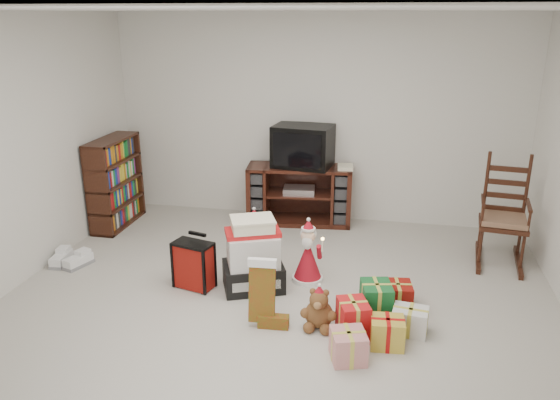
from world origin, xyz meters
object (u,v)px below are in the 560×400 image
object	(u,v)px
red_suitcase	(194,265)
rocking_chair	(502,224)
gift_pile	(253,259)
crt_television	(303,146)
sneaker_pair	(70,260)
santa_figurine	(308,257)
tv_stand	(299,195)
teddy_bear	(319,311)
bookshelf	(115,184)
gift_cluster	(379,317)
mrs_claus_figurine	(254,241)

from	to	relation	value
red_suitcase	rocking_chair	bearing A→B (deg)	37.66
gift_pile	crt_television	xyz separation A→B (m)	(0.16, 1.82, 0.67)
red_suitcase	gift_pile	bearing A→B (deg)	24.81
red_suitcase	sneaker_pair	xyz separation A→B (m)	(-1.44, 0.20, -0.18)
santa_figurine	tv_stand	bearing A→B (deg)	102.96
gift_pile	crt_television	distance (m)	1.94
teddy_bear	sneaker_pair	distance (m)	2.77
bookshelf	red_suitcase	size ratio (longest dim) A/B	2.01
tv_stand	red_suitcase	bearing A→B (deg)	-115.94
gift_pile	teddy_bear	size ratio (longest dim) A/B	1.99
gift_pile	gift_cluster	bearing A→B (deg)	-46.19
rocking_chair	sneaker_pair	bearing A→B (deg)	-159.84
rocking_chair	mrs_claus_figurine	bearing A→B (deg)	-161.00
mrs_claus_figurine	bookshelf	bearing A→B (deg)	160.33
mrs_claus_figurine	red_suitcase	bearing A→B (deg)	-120.57
santa_figurine	crt_television	distance (m)	1.74
tv_stand	red_suitcase	distance (m)	2.02
teddy_bear	sneaker_pair	bearing A→B (deg)	166.38
santa_figurine	gift_cluster	size ratio (longest dim) A/B	0.58
bookshelf	mrs_claus_figurine	world-z (taller)	bookshelf
rocking_chair	crt_television	xyz separation A→B (m)	(-2.21, 0.67, 0.57)
gift_pile	crt_television	world-z (taller)	crt_television
rocking_chair	teddy_bear	xyz separation A→B (m)	(-1.67, -1.70, -0.25)
mrs_claus_figurine	santa_figurine	bearing A→B (deg)	-28.25
tv_stand	gift_cluster	size ratio (longest dim) A/B	1.19
sneaker_pair	tv_stand	bearing A→B (deg)	42.01
gift_pile	crt_television	bearing A→B (deg)	62.29
rocking_chair	gift_pile	world-z (taller)	rocking_chair
gift_cluster	sneaker_pair	bearing A→B (deg)	169.03
tv_stand	crt_television	distance (m)	0.61
gift_cluster	teddy_bear	bearing A→B (deg)	-175.88
bookshelf	gift_cluster	distance (m)	3.72
sneaker_pair	crt_television	xyz separation A→B (m)	(2.15, 1.71, 0.91)
rocking_chair	sneaker_pair	size ratio (longest dim) A/B	2.93
mrs_claus_figurine	rocking_chair	bearing A→B (deg)	12.30
sneaker_pair	gift_cluster	size ratio (longest dim) A/B	0.36
teddy_bear	gift_pile	bearing A→B (deg)	141.76
rocking_chair	santa_figurine	size ratio (longest dim) A/B	1.84
mrs_claus_figurine	crt_television	distance (m)	1.46
santa_figurine	mrs_claus_figurine	xyz separation A→B (m)	(-0.62, 0.33, -0.02)
gift_cluster	red_suitcase	bearing A→B (deg)	166.56
rocking_chair	mrs_claus_figurine	distance (m)	2.58
tv_stand	rocking_chair	bearing A→B (deg)	-22.73
mrs_claus_figurine	gift_cluster	distance (m)	1.74
santa_figurine	crt_television	xyz separation A→B (m)	(-0.32, 1.55, 0.73)
gift_cluster	tv_stand	bearing A→B (deg)	114.70
mrs_claus_figurine	tv_stand	bearing A→B (deg)	77.71
bookshelf	gift_cluster	size ratio (longest dim) A/B	0.99
santa_figurine	crt_television	size ratio (longest dim) A/B	0.86
santa_figurine	gift_cluster	distance (m)	1.06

